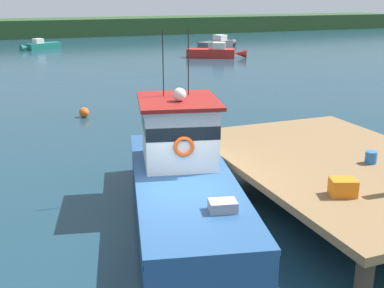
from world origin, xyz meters
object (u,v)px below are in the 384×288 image
(moored_boat_off_the_point, at_px, (41,46))
(main_fishing_boat, at_px, (182,176))
(moored_boat_mid_harbor, at_px, (218,44))
(mooring_buoy_outer, at_px, (162,120))
(moored_boat_far_right, at_px, (215,52))
(bait_bucket, at_px, (371,157))
(mooring_buoy_channel_marker, at_px, (84,112))
(crate_stack_mid_dock, at_px, (343,187))

(moored_boat_off_the_point, bearing_deg, main_fishing_boat, -90.01)
(moored_boat_mid_harbor, relative_size, mooring_buoy_outer, 12.40)
(moored_boat_far_right, bearing_deg, bait_bucket, -106.56)
(mooring_buoy_outer, distance_m, mooring_buoy_channel_marker, 4.09)
(crate_stack_mid_dock, relative_size, mooring_buoy_channel_marker, 1.25)
(crate_stack_mid_dock, bearing_deg, mooring_buoy_channel_marker, 103.88)
(moored_boat_off_the_point, relative_size, mooring_buoy_channel_marker, 9.32)
(moored_boat_far_right, distance_m, moored_boat_off_the_point, 19.88)
(moored_boat_far_right, height_order, moored_boat_mid_harbor, moored_boat_mid_harbor)
(main_fishing_boat, xyz_separation_m, crate_stack_mid_dock, (2.90, -3.03, 0.40))
(bait_bucket, relative_size, moored_boat_mid_harbor, 0.06)
(crate_stack_mid_dock, bearing_deg, main_fishing_boat, 133.75)
(bait_bucket, bearing_deg, moored_boat_off_the_point, 96.38)
(mooring_buoy_outer, bearing_deg, crate_stack_mid_dock, -87.41)
(crate_stack_mid_dock, height_order, mooring_buoy_channel_marker, crate_stack_mid_dock)
(moored_boat_mid_harbor, distance_m, mooring_buoy_channel_marker, 32.11)
(crate_stack_mid_dock, bearing_deg, bait_bucket, 35.79)
(moored_boat_off_the_point, bearing_deg, crate_stack_mid_dock, -86.48)
(bait_bucket, bearing_deg, mooring_buoy_channel_marker, 113.91)
(bait_bucket, distance_m, mooring_buoy_outer, 10.86)
(bait_bucket, relative_size, moored_boat_off_the_point, 0.08)
(bait_bucket, distance_m, moored_boat_mid_harbor, 41.23)
(mooring_buoy_outer, relative_size, mooring_buoy_channel_marker, 0.93)
(moored_boat_mid_harbor, bearing_deg, moored_boat_off_the_point, 160.86)
(moored_boat_far_right, relative_size, mooring_buoy_channel_marker, 11.47)
(bait_bucket, relative_size, mooring_buoy_outer, 0.76)
(bait_bucket, relative_size, mooring_buoy_channel_marker, 0.71)
(crate_stack_mid_dock, xyz_separation_m, bait_bucket, (2.19, 1.58, -0.03))
(crate_stack_mid_dock, distance_m, bait_bucket, 2.70)
(moored_boat_off_the_point, relative_size, moored_boat_mid_harbor, 0.81)
(main_fishing_boat, distance_m, moored_boat_mid_harbor, 41.80)
(main_fishing_boat, xyz_separation_m, moored_boat_off_the_point, (0.01, 43.95, -0.61))
(moored_boat_mid_harbor, bearing_deg, main_fishing_boat, -115.71)
(crate_stack_mid_dock, xyz_separation_m, mooring_buoy_channel_marker, (-3.63, 14.70, -1.16))
(bait_bucket, xyz_separation_m, moored_boat_mid_harbor, (13.04, 39.11, -0.87))
(moored_boat_far_right, distance_m, mooring_buoy_channel_marker, 24.17)
(moored_boat_far_right, distance_m, mooring_buoy_outer, 24.63)
(bait_bucket, bearing_deg, main_fishing_boat, 164.07)
(moored_boat_off_the_point, xyz_separation_m, mooring_buoy_channel_marker, (-0.74, -32.27, -0.16))
(moored_boat_mid_harbor, distance_m, mooring_buoy_outer, 32.71)
(moored_boat_far_right, xyz_separation_m, mooring_buoy_channel_marker, (-15.29, -18.71, -0.25))
(moored_boat_mid_harbor, xyz_separation_m, mooring_buoy_outer, (-15.77, -28.66, -0.27))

